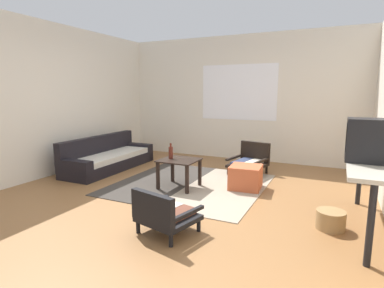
{
  "coord_description": "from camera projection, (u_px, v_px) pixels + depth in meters",
  "views": [
    {
      "loc": [
        2.02,
        -3.59,
        1.49
      ],
      "look_at": [
        0.01,
        0.62,
        0.7
      ],
      "focal_mm": 28.82,
      "sensor_mm": 36.0,
      "label": 1
    }
  ],
  "objects": [
    {
      "name": "armchair_striped_foreground",
      "position": [
        164.0,
        214.0,
        3.23
      ],
      "size": [
        0.67,
        0.64,
        0.49
      ],
      "color": "black",
      "rests_on": "ground"
    },
    {
      "name": "ground_plane",
      "position": [
        172.0,
        200.0,
        4.3
      ],
      "size": [
        7.8,
        7.8,
        0.0
      ],
      "primitive_type": "plane",
      "color": "olive"
    },
    {
      "name": "clay_vase",
      "position": [
        366.0,
        143.0,
        3.61
      ],
      "size": [
        0.18,
        0.18,
        0.31
      ],
      "color": "#935B38",
      "rests_on": "console_shelf"
    },
    {
      "name": "side_wall_left",
      "position": [
        49.0,
        100.0,
        5.47
      ],
      "size": [
        0.12,
        6.6,
        2.7
      ],
      "primitive_type": "cube",
      "color": "silver",
      "rests_on": "ground"
    },
    {
      "name": "glass_bottle",
      "position": [
        171.0,
        152.0,
        4.84
      ],
      "size": [
        0.07,
        0.07,
        0.25
      ],
      "color": "#5B2319",
      "rests_on": "coffee_table"
    },
    {
      "name": "console_shelf",
      "position": [
        367.0,
        167.0,
        3.3
      ],
      "size": [
        0.41,
        1.78,
        0.78
      ],
      "color": "#B2AD9E",
      "rests_on": "ground"
    },
    {
      "name": "area_rug",
      "position": [
        190.0,
        184.0,
        5.02
      ],
      "size": [
        2.3,
        2.29,
        0.01
      ],
      "color": "#38332D",
      "rests_on": "ground"
    },
    {
      "name": "far_wall_with_window",
      "position": [
        239.0,
        98.0,
        6.8
      ],
      "size": [
        5.6,
        0.13,
        2.7
      ],
      "color": "silver",
      "rests_on": "ground"
    },
    {
      "name": "coffee_table",
      "position": [
        179.0,
        165.0,
        4.8
      ],
      "size": [
        0.58,
        0.54,
        0.45
      ],
      "color": "black",
      "rests_on": "ground"
    },
    {
      "name": "ottoman_orange",
      "position": [
        246.0,
        177.0,
        4.78
      ],
      "size": [
        0.51,
        0.51,
        0.37
      ],
      "primitive_type": "cube",
      "rotation": [
        0.0,
        0.0,
        0.09
      ],
      "color": "#BC5633",
      "rests_on": "ground"
    },
    {
      "name": "wicker_basket",
      "position": [
        331.0,
        220.0,
        3.38
      ],
      "size": [
        0.31,
        0.31,
        0.21
      ],
      "primitive_type": "cylinder",
      "color": "#9E7A4C",
      "rests_on": "ground"
    },
    {
      "name": "armchair_by_window",
      "position": [
        250.0,
        160.0,
        5.67
      ],
      "size": [
        0.7,
        0.74,
        0.56
      ],
      "color": "black",
      "rests_on": "ground"
    },
    {
      "name": "crt_television",
      "position": [
        370.0,
        140.0,
        3.13
      ],
      "size": [
        0.45,
        0.33,
        0.44
      ],
      "color": "black",
      "rests_on": "console_shelf"
    },
    {
      "name": "couch",
      "position": [
        108.0,
        158.0,
        6.04
      ],
      "size": [
        0.73,
        2.05,
        0.64
      ],
      "color": "black",
      "rests_on": "ground"
    }
  ]
}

